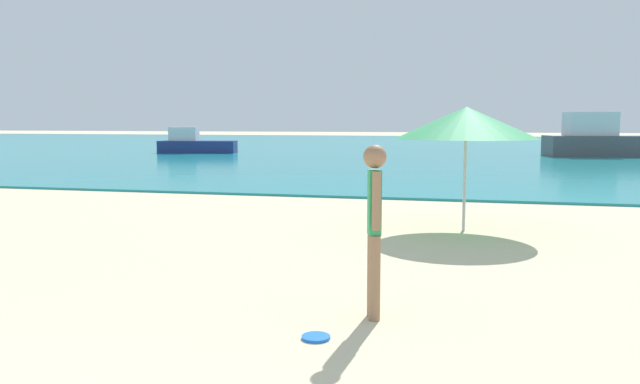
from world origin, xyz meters
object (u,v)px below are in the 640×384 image
object	(u,v)px
person_standing	(374,221)
beach_umbrella	(466,123)
frisbee	(316,337)
boat_far	(608,141)
boat_near	(195,144)

from	to	relation	value
person_standing	beach_umbrella	world-z (taller)	beach_umbrella
frisbee	boat_far	bearing A→B (deg)	74.76
frisbee	beach_umbrella	size ratio (longest dim) A/B	0.10
frisbee	boat_near	bearing A→B (deg)	116.83
boat_far	person_standing	bearing A→B (deg)	-114.70
frisbee	beach_umbrella	distance (m)	5.93
beach_umbrella	frisbee	bearing A→B (deg)	-101.34
boat_near	boat_far	bearing A→B (deg)	-6.61
frisbee	boat_far	xyz separation A→B (m)	(7.72, 28.35, 0.80)
frisbee	boat_far	distance (m)	29.39
person_standing	boat_near	bearing A→B (deg)	12.36
beach_umbrella	boat_far	bearing A→B (deg)	73.84
person_standing	boat_far	xyz separation A→B (m)	(7.34, 27.69, -0.09)
boat_near	boat_far	distance (m)	21.27
person_standing	beach_umbrella	distance (m)	5.03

